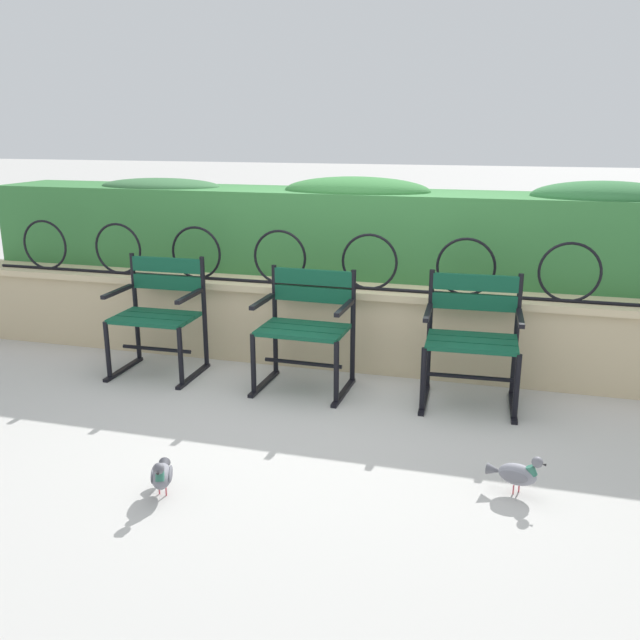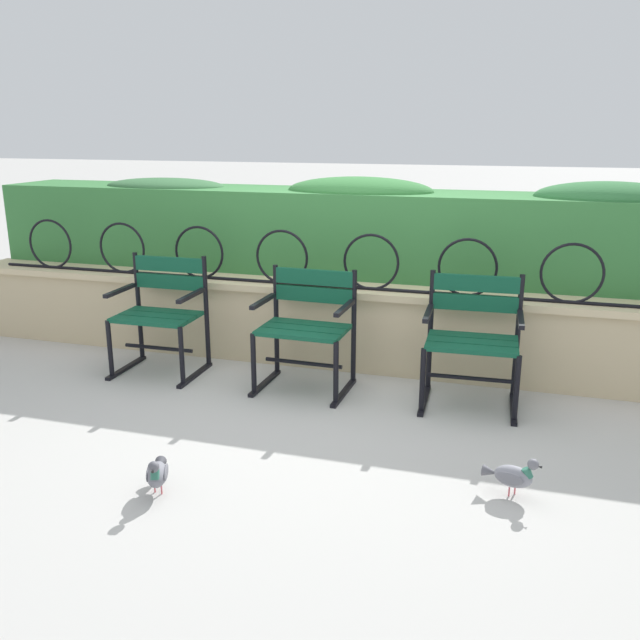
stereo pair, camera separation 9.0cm
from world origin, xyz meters
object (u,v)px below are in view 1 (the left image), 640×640
object	(u,v)px
park_chair_left	(159,312)
park_chair_centre	(306,324)
pigeon_far_side	(162,474)
park_chair_right	(472,335)
pigeon_near_chairs	(517,473)

from	to	relation	value
park_chair_left	park_chair_centre	size ratio (longest dim) A/B	1.04
pigeon_far_side	park_chair_right	bearing A→B (deg)	49.92
park_chair_left	pigeon_near_chairs	size ratio (longest dim) A/B	2.99
park_chair_centre	pigeon_far_side	bearing A→B (deg)	-99.27
park_chair_left	park_chair_centre	bearing A→B (deg)	-0.31
pigeon_near_chairs	pigeon_far_side	size ratio (longest dim) A/B	1.03
park_chair_left	pigeon_near_chairs	bearing A→B (deg)	-23.81
park_chair_centre	pigeon_far_side	distance (m)	1.69
park_chair_left	pigeon_far_side	world-z (taller)	park_chair_left
park_chair_centre	pigeon_near_chairs	world-z (taller)	park_chair_centre
park_chair_right	pigeon_near_chairs	world-z (taller)	park_chair_right
park_chair_left	park_chair_right	distance (m)	2.28
park_chair_right	park_chair_centre	bearing A→B (deg)	-178.31
pigeon_near_chairs	pigeon_far_side	world-z (taller)	same
park_chair_centre	pigeon_near_chairs	xyz separation A→B (m)	(1.45, -1.14, -0.35)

